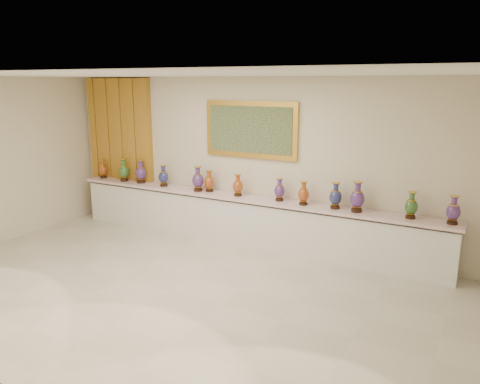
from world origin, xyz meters
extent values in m
plane|color=beige|center=(0.00, 0.00, 0.00)|extent=(8.00, 8.00, 0.00)
plane|color=beige|center=(0.00, 2.50, 1.50)|extent=(8.00, 0.00, 8.00)
plane|color=white|center=(0.00, 0.00, 3.00)|extent=(8.00, 8.00, 0.00)
cube|color=#C28229|center=(-3.03, 2.44, 1.50)|extent=(1.64, 0.14, 2.95)
cube|color=gold|center=(0.03, 2.46, 2.08)|extent=(1.80, 0.06, 1.00)
cube|color=#1C381F|center=(0.03, 2.42, 2.08)|extent=(1.62, 0.02, 0.82)
cube|color=white|center=(0.00, 2.27, 0.41)|extent=(7.20, 0.42, 0.81)
cube|color=#FCD4D6|center=(0.00, 2.25, 0.88)|extent=(7.28, 0.48, 0.05)
cylinder|color=black|center=(-3.40, 2.25, 0.92)|extent=(0.14, 0.14, 0.04)
cone|color=gold|center=(-3.40, 2.25, 0.96)|extent=(0.12, 0.12, 0.03)
ellipsoid|color=maroon|center=(-3.40, 2.25, 1.07)|extent=(0.19, 0.19, 0.23)
cylinder|color=gold|center=(-3.40, 2.25, 1.17)|extent=(0.13, 0.13, 0.01)
cylinder|color=maroon|center=(-3.40, 2.25, 1.22)|extent=(0.07, 0.07, 0.08)
cone|color=maroon|center=(-3.40, 2.25, 1.28)|extent=(0.13, 0.13, 0.03)
cylinder|color=gold|center=(-3.40, 2.25, 1.29)|extent=(0.13, 0.13, 0.01)
cylinder|color=black|center=(-2.79, 2.23, 0.92)|extent=(0.16, 0.16, 0.05)
cone|color=gold|center=(-2.79, 2.23, 0.97)|extent=(0.14, 0.14, 0.03)
ellipsoid|color=black|center=(-2.79, 2.23, 1.10)|extent=(0.25, 0.25, 0.27)
cylinder|color=gold|center=(-2.79, 2.23, 1.22)|extent=(0.15, 0.15, 0.01)
cylinder|color=black|center=(-2.79, 2.23, 1.28)|extent=(0.09, 0.09, 0.10)
cone|color=black|center=(-2.79, 2.23, 1.34)|extent=(0.15, 0.15, 0.04)
cylinder|color=gold|center=(-2.79, 2.23, 1.36)|extent=(0.15, 0.15, 0.01)
cylinder|color=black|center=(-2.37, 2.26, 0.92)|extent=(0.16, 0.16, 0.05)
cone|color=gold|center=(-2.37, 2.26, 0.97)|extent=(0.14, 0.14, 0.03)
ellipsoid|color=#281553|center=(-2.37, 2.26, 1.10)|extent=(0.26, 0.26, 0.27)
cylinder|color=gold|center=(-2.37, 2.26, 1.22)|extent=(0.15, 0.15, 0.01)
cylinder|color=#281553|center=(-2.37, 2.26, 1.28)|extent=(0.09, 0.09, 0.10)
cone|color=#281553|center=(-2.37, 2.26, 1.34)|extent=(0.15, 0.15, 0.04)
cylinder|color=gold|center=(-2.37, 2.26, 1.36)|extent=(0.15, 0.15, 0.01)
cylinder|color=black|center=(-1.77, 2.24, 0.92)|extent=(0.15, 0.15, 0.04)
cone|color=gold|center=(-1.77, 2.24, 0.97)|extent=(0.13, 0.13, 0.03)
ellipsoid|color=#080B3B|center=(-1.77, 2.24, 1.08)|extent=(0.20, 0.20, 0.24)
cylinder|color=gold|center=(-1.77, 2.24, 1.19)|extent=(0.13, 0.13, 0.01)
cylinder|color=#080B3B|center=(-1.77, 2.24, 1.24)|extent=(0.08, 0.08, 0.09)
cone|color=#080B3B|center=(-1.77, 2.24, 1.30)|extent=(0.13, 0.13, 0.03)
cylinder|color=gold|center=(-1.77, 2.24, 1.32)|extent=(0.14, 0.14, 0.01)
cylinder|color=black|center=(-0.95, 2.21, 0.92)|extent=(0.17, 0.17, 0.05)
cone|color=gold|center=(-0.95, 2.21, 0.97)|extent=(0.14, 0.14, 0.03)
ellipsoid|color=#281553|center=(-0.95, 2.21, 1.10)|extent=(0.24, 0.24, 0.27)
cylinder|color=gold|center=(-0.95, 2.21, 1.22)|extent=(0.15, 0.15, 0.01)
cylinder|color=#281553|center=(-0.95, 2.21, 1.28)|extent=(0.09, 0.09, 0.10)
cone|color=#281553|center=(-0.95, 2.21, 1.35)|extent=(0.15, 0.15, 0.04)
cylinder|color=gold|center=(-0.95, 2.21, 1.36)|extent=(0.15, 0.15, 0.01)
cylinder|color=black|center=(-0.74, 2.28, 0.92)|extent=(0.14, 0.14, 0.04)
cone|color=gold|center=(-0.74, 2.28, 0.96)|extent=(0.12, 0.12, 0.03)
ellipsoid|color=maroon|center=(-0.74, 2.28, 1.08)|extent=(0.20, 0.20, 0.23)
cylinder|color=gold|center=(-0.74, 2.28, 1.17)|extent=(0.13, 0.13, 0.01)
cylinder|color=maroon|center=(-0.74, 2.28, 1.22)|extent=(0.07, 0.07, 0.08)
cone|color=maroon|center=(-0.74, 2.28, 1.28)|extent=(0.13, 0.13, 0.03)
cylinder|color=gold|center=(-0.74, 2.28, 1.30)|extent=(0.13, 0.13, 0.01)
cylinder|color=black|center=(-0.11, 2.24, 0.92)|extent=(0.14, 0.14, 0.04)
cone|color=gold|center=(-0.11, 2.24, 0.96)|extent=(0.12, 0.12, 0.03)
ellipsoid|color=maroon|center=(-0.11, 2.24, 1.07)|extent=(0.22, 0.22, 0.23)
cylinder|color=gold|center=(-0.11, 2.24, 1.17)|extent=(0.13, 0.13, 0.01)
cylinder|color=maroon|center=(-0.11, 2.24, 1.22)|extent=(0.07, 0.07, 0.08)
cone|color=maroon|center=(-0.11, 2.24, 1.28)|extent=(0.13, 0.13, 0.03)
cylinder|color=gold|center=(-0.11, 2.24, 1.29)|extent=(0.13, 0.13, 0.01)
cylinder|color=black|center=(0.70, 2.28, 0.92)|extent=(0.14, 0.14, 0.04)
cone|color=gold|center=(0.70, 2.28, 0.96)|extent=(0.12, 0.12, 0.03)
ellipsoid|color=#281553|center=(0.70, 2.28, 1.07)|extent=(0.20, 0.20, 0.23)
cylinder|color=gold|center=(0.70, 2.28, 1.17)|extent=(0.13, 0.13, 0.01)
cylinder|color=#281553|center=(0.70, 2.28, 1.22)|extent=(0.07, 0.07, 0.08)
cone|color=#281553|center=(0.70, 2.28, 1.28)|extent=(0.13, 0.13, 0.03)
cylinder|color=gold|center=(0.70, 2.28, 1.29)|extent=(0.13, 0.13, 0.01)
cylinder|color=black|center=(1.16, 2.22, 0.92)|extent=(0.14, 0.14, 0.04)
cone|color=gold|center=(1.16, 2.22, 0.96)|extent=(0.12, 0.12, 0.03)
ellipsoid|color=maroon|center=(1.16, 2.22, 1.07)|extent=(0.24, 0.24, 0.23)
cylinder|color=gold|center=(1.16, 2.22, 1.17)|extent=(0.13, 0.13, 0.01)
cylinder|color=maroon|center=(1.16, 2.22, 1.22)|extent=(0.07, 0.07, 0.08)
cone|color=maroon|center=(1.16, 2.22, 1.28)|extent=(0.13, 0.13, 0.03)
cylinder|color=gold|center=(1.16, 2.22, 1.30)|extent=(0.13, 0.13, 0.01)
cylinder|color=black|center=(1.70, 2.25, 0.92)|extent=(0.15, 0.15, 0.04)
cone|color=gold|center=(1.70, 2.25, 0.97)|extent=(0.13, 0.13, 0.03)
ellipsoid|color=#080B3B|center=(1.70, 2.25, 1.09)|extent=(0.21, 0.21, 0.25)
cylinder|color=gold|center=(1.70, 2.25, 1.19)|extent=(0.14, 0.14, 0.01)
cylinder|color=#080B3B|center=(1.70, 2.25, 1.25)|extent=(0.08, 0.08, 0.09)
cone|color=#080B3B|center=(1.70, 2.25, 1.31)|extent=(0.14, 0.14, 0.03)
cylinder|color=gold|center=(1.70, 2.25, 1.33)|extent=(0.14, 0.14, 0.01)
cylinder|color=black|center=(2.06, 2.22, 0.92)|extent=(0.17, 0.17, 0.05)
cone|color=gold|center=(2.06, 2.22, 0.98)|extent=(0.15, 0.15, 0.03)
ellipsoid|color=#281553|center=(2.06, 2.22, 1.11)|extent=(0.27, 0.27, 0.28)
cylinder|color=gold|center=(2.06, 2.22, 1.23)|extent=(0.16, 0.16, 0.01)
cylinder|color=#281553|center=(2.06, 2.22, 1.30)|extent=(0.09, 0.09, 0.10)
cone|color=#281553|center=(2.06, 2.22, 1.37)|extent=(0.16, 0.16, 0.04)
cylinder|color=gold|center=(2.06, 2.22, 1.39)|extent=(0.16, 0.16, 0.01)
cylinder|color=black|center=(2.87, 2.25, 0.92)|extent=(0.15, 0.15, 0.04)
cone|color=gold|center=(2.87, 2.25, 0.97)|extent=(0.13, 0.13, 0.03)
ellipsoid|color=black|center=(2.87, 2.25, 1.08)|extent=(0.20, 0.20, 0.24)
cylinder|color=gold|center=(2.87, 2.25, 1.18)|extent=(0.13, 0.13, 0.01)
cylinder|color=black|center=(2.87, 2.25, 1.24)|extent=(0.08, 0.08, 0.09)
cone|color=black|center=(2.87, 2.25, 1.30)|extent=(0.13, 0.13, 0.03)
cylinder|color=gold|center=(2.87, 2.25, 1.31)|extent=(0.14, 0.14, 0.01)
cylinder|color=black|center=(3.45, 2.24, 0.92)|extent=(0.15, 0.15, 0.04)
cone|color=gold|center=(3.45, 2.24, 0.97)|extent=(0.13, 0.13, 0.03)
ellipsoid|color=#281553|center=(3.45, 2.24, 1.08)|extent=(0.23, 0.23, 0.25)
cylinder|color=gold|center=(3.45, 2.24, 1.19)|extent=(0.13, 0.13, 0.01)
cylinder|color=#281553|center=(3.45, 2.24, 1.24)|extent=(0.08, 0.08, 0.09)
cone|color=#281553|center=(3.45, 2.24, 1.30)|extent=(0.13, 0.13, 0.03)
cylinder|color=gold|center=(3.45, 2.24, 1.32)|extent=(0.14, 0.14, 0.01)
cube|color=white|center=(-1.44, 2.13, 0.90)|extent=(0.10, 0.06, 0.00)
camera|label=1|loc=(3.87, -4.92, 2.92)|focal=35.00mm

